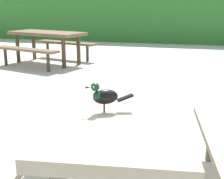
% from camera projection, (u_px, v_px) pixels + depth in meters
% --- Properties ---
extents(hedge_wall, '(28.00, 2.05, 1.81)m').
position_uv_depth(hedge_wall, '(189.00, 17.00, 11.57)').
color(hedge_wall, '#2D6B28').
rests_on(hedge_wall, ground).
extents(picnic_table_foreground, '(1.88, 1.91, 0.74)m').
position_uv_depth(picnic_table_foreground, '(126.00, 125.00, 2.15)').
color(picnic_table_foreground, gray).
rests_on(picnic_table_foreground, ground).
extents(bird_grackle, '(0.27, 0.16, 0.18)m').
position_uv_depth(bird_grackle, '(104.00, 96.00, 1.82)').
color(bird_grackle, black).
rests_on(bird_grackle, picnic_table_foreground).
extents(picnic_table_mid_left, '(2.11, 2.09, 0.74)m').
position_uv_depth(picnic_table_mid_left, '(47.00, 40.00, 7.26)').
color(picnic_table_mid_left, brown).
rests_on(picnic_table_mid_left, ground).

